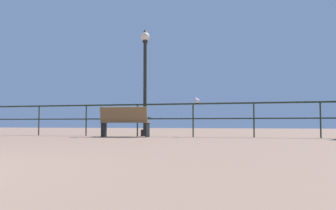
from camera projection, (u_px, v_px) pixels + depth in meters
The scene contains 4 objects.
pier_railing at pixel (137, 112), 11.62m from camera, with size 23.10×0.05×1.10m.
bench_near_left at pixel (125, 120), 10.92m from camera, with size 1.57×0.71×0.96m.
lamppost_center at pixel (145, 78), 11.81m from camera, with size 0.30×0.30×3.71m.
seagull_on_rail at pixel (197, 101), 11.14m from camera, with size 0.25×0.36×0.18m.
Camera 1 is at (3.95, -1.66, 0.43)m, focal length 36.56 mm.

